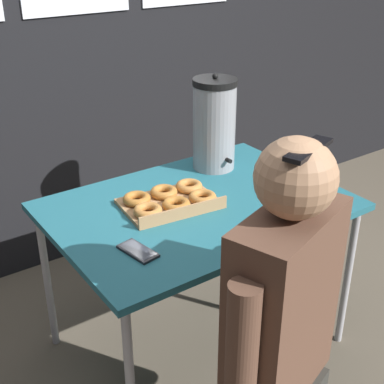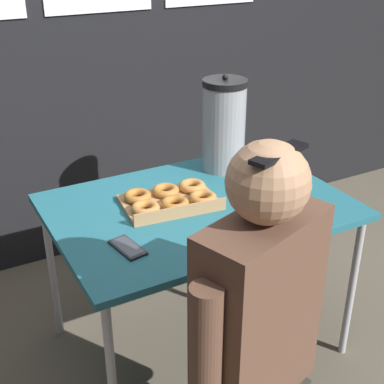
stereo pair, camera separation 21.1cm
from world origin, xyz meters
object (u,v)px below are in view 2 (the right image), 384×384
Objects in this scene: donut_box at (170,199)px; coffee_urn at (224,125)px; cell_phone at (128,247)px; person_seated at (256,346)px.

donut_box is 0.92× the size of coffee_urn.
donut_box is 0.36m from cell_phone.
coffee_urn reaches higher than cell_phone.
person_seated is at bearing -116.02° from coffee_urn.
coffee_urn is at bearing 23.94° from cell_phone.
donut_box is 0.47m from coffee_urn.
cell_phone is at bearing -146.44° from coffee_urn.
cell_phone is 0.56m from person_seated.
cell_phone is (-0.65, -0.43, -0.20)m from coffee_urn.
donut_box is at bearing -151.02° from coffee_urn.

